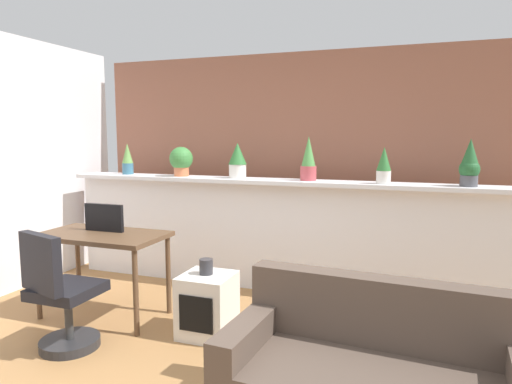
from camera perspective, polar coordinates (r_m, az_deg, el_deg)
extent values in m
cube|color=silver|center=(4.71, 2.24, -5.63)|extent=(4.60, 0.16, 1.11)
cube|color=silver|center=(4.58, 2.13, 1.33)|extent=(4.60, 0.36, 0.04)
cube|color=#935B47|center=(5.18, 4.28, 3.27)|extent=(4.60, 0.10, 2.50)
cylinder|color=#386B84|center=(5.40, -15.77, 2.84)|extent=(0.12, 0.12, 0.13)
cone|color=#669E4C|center=(5.39, -15.83, 4.70)|extent=(0.12, 0.12, 0.22)
cylinder|color=#C66B42|center=(5.02, -9.34, 2.53)|extent=(0.16, 0.16, 0.10)
sphere|color=#3D843D|center=(5.01, -9.37, 4.17)|extent=(0.25, 0.25, 0.25)
cylinder|color=silver|center=(4.73, -2.33, 2.63)|extent=(0.18, 0.18, 0.14)
cone|color=#2D7033|center=(4.72, -2.34, 4.84)|extent=(0.19, 0.19, 0.22)
cylinder|color=#B7474C|center=(4.51, 6.58, 2.35)|extent=(0.16, 0.16, 0.14)
cone|color=#4C9347|center=(4.49, 6.61, 5.11)|extent=(0.14, 0.14, 0.29)
cylinder|color=silver|center=(4.34, 15.69, 1.80)|extent=(0.13, 0.13, 0.12)
cone|color=#2D7033|center=(4.32, 15.77, 4.03)|extent=(0.13, 0.13, 0.22)
cylinder|color=#4C4C51|center=(4.37, 25.12, 1.28)|extent=(0.15, 0.15, 0.10)
sphere|color=#235B2D|center=(4.36, 25.19, 2.60)|extent=(0.17, 0.17, 0.17)
cone|color=#235B2D|center=(4.36, 25.30, 4.57)|extent=(0.15, 0.15, 0.23)
cylinder|color=brown|center=(4.44, -25.70, -9.85)|extent=(0.04, 0.04, 0.71)
cylinder|color=brown|center=(3.82, -14.85, -12.12)|extent=(0.04, 0.04, 0.71)
cylinder|color=brown|center=(4.79, -21.40, -8.41)|extent=(0.04, 0.04, 0.71)
cylinder|color=brown|center=(4.22, -10.94, -10.15)|extent=(0.04, 0.04, 0.71)
cube|color=brown|center=(4.20, -18.72, -5.18)|extent=(1.10, 0.60, 0.04)
cube|color=black|center=(4.26, -18.52, -3.06)|extent=(0.39, 0.04, 0.24)
cylinder|color=#262628|center=(3.89, -22.28, -17.10)|extent=(0.44, 0.44, 0.07)
cylinder|color=#333333|center=(3.82, -22.43, -14.29)|extent=(0.06, 0.06, 0.34)
cube|color=black|center=(3.75, -22.59, -11.29)|extent=(0.44, 0.44, 0.08)
cube|color=black|center=(3.59, -25.40, -8.09)|extent=(0.44, 0.19, 0.42)
cube|color=silver|center=(3.76, -6.10, -13.91)|extent=(0.40, 0.40, 0.50)
cube|color=black|center=(3.61, -7.46, -14.90)|extent=(0.28, 0.04, 0.28)
cylinder|color=#2D2D33|center=(3.68, -6.28, -9.29)|extent=(0.11, 0.11, 0.12)
cube|color=brown|center=(2.77, 15.59, -14.29)|extent=(1.57, 0.27, 0.40)
cube|color=brown|center=(2.73, -0.87, -17.10)|extent=(0.21, 0.77, 0.16)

